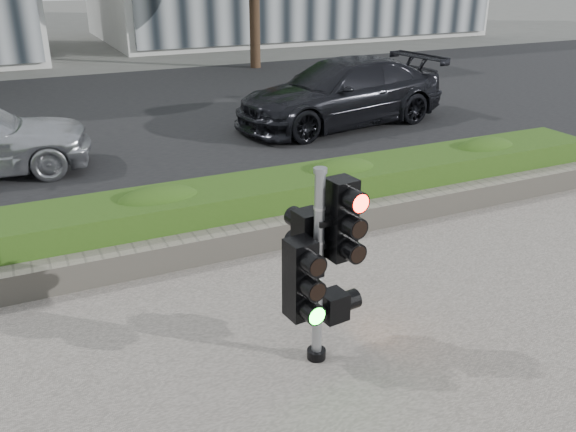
{
  "coord_description": "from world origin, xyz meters",
  "views": [
    {
      "loc": [
        -2.81,
        -4.73,
        3.49
      ],
      "look_at": [
        -0.29,
        0.6,
        1.02
      ],
      "focal_mm": 38.0,
      "sensor_mm": 36.0,
      "label": 1
    }
  ],
  "objects": [
    {
      "name": "ground",
      "position": [
        0.0,
        0.0,
        0.0
      ],
      "size": [
        120.0,
        120.0,
        0.0
      ],
      "primitive_type": "plane",
      "color": "#51514C",
      "rests_on": "ground"
    },
    {
      "name": "hedge",
      "position": [
        0.0,
        2.55,
        0.37
      ],
      "size": [
        12.0,
        1.0,
        0.68
      ],
      "primitive_type": "cube",
      "color": "#4C7B26",
      "rests_on": "sidewalk"
    },
    {
      "name": "curb",
      "position": [
        0.0,
        3.15,
        0.06
      ],
      "size": [
        60.0,
        0.25,
        0.12
      ],
      "primitive_type": "cube",
      "color": "gray",
      "rests_on": "ground"
    },
    {
      "name": "car_dark",
      "position": [
        4.14,
        7.16,
        0.75
      ],
      "size": [
        5.26,
        2.7,
        1.46
      ],
      "primitive_type": "imported",
      "rotation": [
        0.0,
        0.0,
        -1.44
      ],
      "color": "black",
      "rests_on": "road"
    },
    {
      "name": "traffic_signal",
      "position": [
        -0.5,
        -0.49,
        1.07
      ],
      "size": [
        0.67,
        0.51,
        1.88
      ],
      "rotation": [
        0.0,
        0.0,
        0.11
      ],
      "color": "black",
      "rests_on": "sidewalk"
    },
    {
      "name": "road",
      "position": [
        0.0,
        10.0,
        0.01
      ],
      "size": [
        60.0,
        13.0,
        0.02
      ],
      "primitive_type": "cube",
      "color": "black",
      "rests_on": "ground"
    },
    {
      "name": "stone_wall",
      "position": [
        0.0,
        1.9,
        0.2
      ],
      "size": [
        12.0,
        0.32,
        0.34
      ],
      "primitive_type": "cube",
      "color": "gray",
      "rests_on": "sidewalk"
    }
  ]
}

